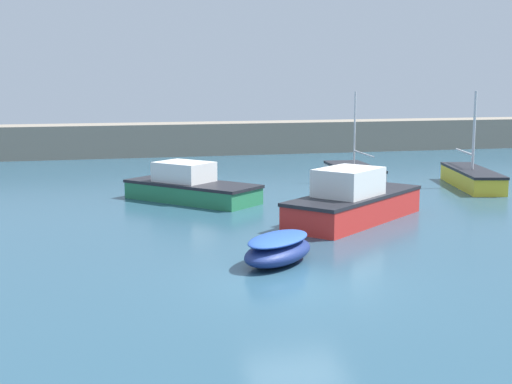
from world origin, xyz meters
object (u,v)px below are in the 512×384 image
rowboat_with_red_cover (278,249)px  motorboat_with_cabin (353,202)px  cabin_cruiser_white (190,187)px  sailboat_short_mast (472,178)px  sailboat_twin_hulled (354,173)px

rowboat_with_red_cover → motorboat_with_cabin: bearing=-175.6°
motorboat_with_cabin → rowboat_with_red_cover: motorboat_with_cabin is taller
motorboat_with_cabin → rowboat_with_red_cover: (-4.15, -4.95, -0.31)m
cabin_cruiser_white → sailboat_short_mast: sailboat_short_mast is taller
motorboat_with_cabin → sailboat_short_mast: sailboat_short_mast is taller
cabin_cruiser_white → sailboat_twin_hulled: size_ratio=1.10×
motorboat_with_cabin → cabin_cruiser_white: bearing=92.2°
sailboat_twin_hulled → cabin_cruiser_white: bearing=116.2°
sailboat_twin_hulled → rowboat_with_red_cover: sailboat_twin_hulled is taller
sailboat_short_mast → rowboat_with_red_cover: 16.73m
cabin_cruiser_white → rowboat_with_red_cover: (0.81, -10.60, -0.18)m
motorboat_with_cabin → sailboat_twin_hulled: size_ratio=1.21×
motorboat_with_cabin → sailboat_short_mast: size_ratio=1.08×
cabin_cruiser_white → sailboat_twin_hulled: bearing=70.6°
sailboat_short_mast → motorboat_with_cabin: bearing=-39.5°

